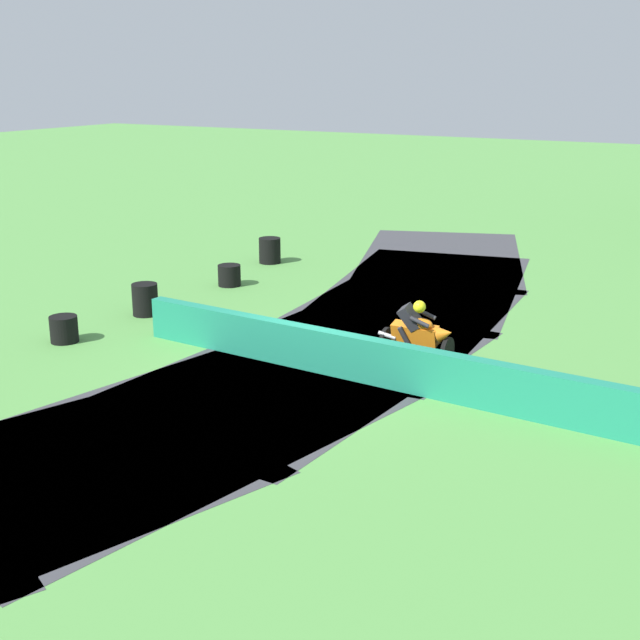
{
  "coord_description": "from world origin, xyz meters",
  "views": [
    {
      "loc": [
        8.3,
        -14.3,
        5.94
      ],
      "look_at": [
        -0.03,
        0.54,
        0.9
      ],
      "focal_mm": 47.85,
      "sensor_mm": 36.0,
      "label": 1
    }
  ],
  "objects_px": {
    "motorcycle_chase_orange": "(418,332)",
    "tire_stack_extra_b": "(270,250)",
    "tire_stack_extra_a": "(229,275)",
    "tire_stack_far": "(145,299)",
    "tire_stack_mid_b": "(64,329)"
  },
  "relations": [
    {
      "from": "tire_stack_mid_b",
      "to": "tire_stack_far",
      "type": "height_order",
      "value": "tire_stack_far"
    },
    {
      "from": "tire_stack_extra_a",
      "to": "motorcycle_chase_orange",
      "type": "bearing_deg",
      "value": -25.19
    },
    {
      "from": "motorcycle_chase_orange",
      "to": "tire_stack_extra_b",
      "type": "height_order",
      "value": "motorcycle_chase_orange"
    },
    {
      "from": "tire_stack_far",
      "to": "tire_stack_extra_a",
      "type": "bearing_deg",
      "value": 88.43
    },
    {
      "from": "tire_stack_mid_b",
      "to": "tire_stack_far",
      "type": "distance_m",
      "value": 2.6
    },
    {
      "from": "tire_stack_extra_b",
      "to": "motorcycle_chase_orange",
      "type": "bearing_deg",
      "value": -39.58
    },
    {
      "from": "tire_stack_extra_a",
      "to": "tire_stack_far",
      "type": "bearing_deg",
      "value": -91.57
    },
    {
      "from": "motorcycle_chase_orange",
      "to": "tire_stack_extra_b",
      "type": "relative_size",
      "value": 2.1
    },
    {
      "from": "tire_stack_mid_b",
      "to": "tire_stack_extra_b",
      "type": "height_order",
      "value": "tire_stack_extra_b"
    },
    {
      "from": "motorcycle_chase_orange",
      "to": "tire_stack_far",
      "type": "distance_m",
      "value": 7.32
    },
    {
      "from": "tire_stack_far",
      "to": "tire_stack_mid_b",
      "type": "bearing_deg",
      "value": -93.32
    },
    {
      "from": "motorcycle_chase_orange",
      "to": "tire_stack_extra_a",
      "type": "xyz_separation_m",
      "value": [
        -7.22,
        3.4,
        -0.35
      ]
    },
    {
      "from": "tire_stack_mid_b",
      "to": "tire_stack_far",
      "type": "bearing_deg",
      "value": 86.68
    },
    {
      "from": "tire_stack_mid_b",
      "to": "tire_stack_extra_b",
      "type": "bearing_deg",
      "value": 92.18
    },
    {
      "from": "tire_stack_mid_b",
      "to": "tire_stack_extra_a",
      "type": "bearing_deg",
      "value": 87.69
    }
  ]
}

